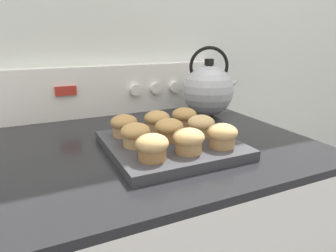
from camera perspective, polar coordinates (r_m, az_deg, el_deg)
The scene contains 13 objects.
wall_back at distance 1.10m, azimuth -11.16°, elevation 17.61°, with size 8.00×0.05×2.40m.
control_panel at distance 1.07m, azimuth -9.71°, elevation 6.88°, with size 0.76×0.07×0.17m.
muffin_pan at distance 0.72m, azimuth 0.44°, elevation -3.59°, with size 0.30×0.30×0.02m.
muffin_r0_c0 at distance 0.60m, azimuth -3.05°, elevation -3.93°, with size 0.07×0.07×0.05m.
muffin_r0_c1 at distance 0.64m, azimuth 3.97°, elevation -2.72°, with size 0.07×0.07×0.05m.
muffin_r0_c2 at distance 0.68m, azimuth 10.32°, elevation -1.72°, with size 0.07×0.07×0.05m.
muffin_r1_c0 at distance 0.68m, azimuth -6.17°, elevation -1.60°, with size 0.07×0.07×0.05m.
muffin_r1_c1 at distance 0.71m, azimuth 0.24°, elevation -0.64°, with size 0.07×0.07×0.05m.
muffin_r1_c2 at distance 0.75m, azimuth 6.31°, elevation 0.10°, with size 0.07×0.07×0.05m.
muffin_r2_c0 at distance 0.76m, azimuth -8.34°, elevation 0.20°, with size 0.07×0.07×0.05m.
muffin_r2_c1 at distance 0.79m, azimuth -2.10°, elevation 1.04°, with size 0.07×0.07×0.05m.
muffin_r2_c2 at distance 0.82m, azimuth 3.13°, elevation 1.70°, with size 0.07×0.07×0.05m.
tea_kettle at distance 1.02m, azimuth 7.71°, elevation 6.86°, with size 0.20×0.17×0.23m.
Camera 1 is at (-0.28, -0.34, 1.18)m, focal length 32.00 mm.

